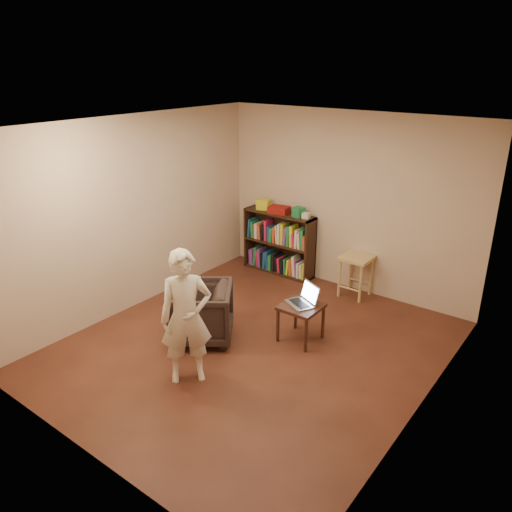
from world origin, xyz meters
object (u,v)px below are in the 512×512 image
Objects in this scene: bookshelf at (279,246)px; armchair at (200,312)px; laptop at (304,299)px; side_table at (301,311)px; stool at (356,264)px; person at (186,317)px.

armchair is (0.41, -2.30, -0.09)m from bookshelf.
side_table is at bearing -62.99° from laptop.
bookshelf is at bearing 159.06° from laptop.
stool reaches higher than side_table.
stool is at bearing 120.39° from armchair.
bookshelf is at bearing 57.60° from person.
armchair is at bearing -116.61° from laptop.
side_table is at bearing -48.29° from bookshelf.
armchair reaches higher than stool.
person is (0.48, -0.70, 0.39)m from armchair.
armchair is at bearing -144.97° from side_table.
laptop is (-0.00, 0.05, 0.14)m from side_table.
side_table is (0.04, -1.53, -0.10)m from stool.
stool is 0.41× the size of person.
side_table is (1.01, 0.71, 0.04)m from armchair.
laptop is 0.30× the size of person.
person reaches higher than laptop.
bookshelf is at bearing 177.35° from stool.
stool is 1.30× the size of side_table.
bookshelf is 2.74× the size of laptop.
armchair is 1.63× the size of side_table.
stool is at bearing 91.36° from side_table.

